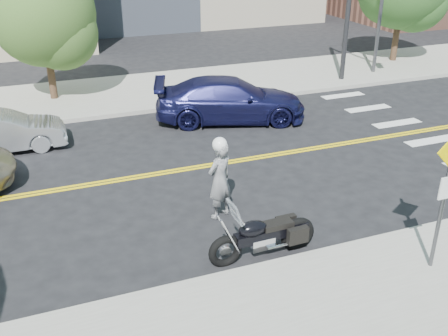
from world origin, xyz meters
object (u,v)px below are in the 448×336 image
at_px(pedestrian_sign, 447,184).
at_px(motorcyclist, 220,178).
at_px(motorcycle, 264,226).
at_px(parked_car_silver, 2,132).
at_px(parked_car_blue, 230,100).

distance_m(pedestrian_sign, motorcyclist, 4.84).
relative_size(pedestrian_sign, motorcycle, 1.29).
distance_m(parked_car_silver, parked_car_blue, 7.41).
relative_size(motorcycle, parked_car_blue, 0.45).
bearing_deg(parked_car_blue, parked_car_silver, 106.92).
distance_m(motorcycle, parked_car_blue, 8.24).
bearing_deg(pedestrian_sign, motorcycle, 149.19).
xyz_separation_m(motorcycle, parked_car_silver, (-5.00, 7.85, -0.10)).
relative_size(pedestrian_sign, parked_car_blue, 0.58).
distance_m(motorcycle, parked_car_silver, 9.31).
bearing_deg(motorcyclist, motorcycle, 74.11).
relative_size(parked_car_silver, parked_car_blue, 0.71).
height_order(pedestrian_sign, parked_car_silver, pedestrian_sign).
bearing_deg(pedestrian_sign, motorcyclist, 131.41).
bearing_deg(motorcycle, parked_car_blue, 71.59).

